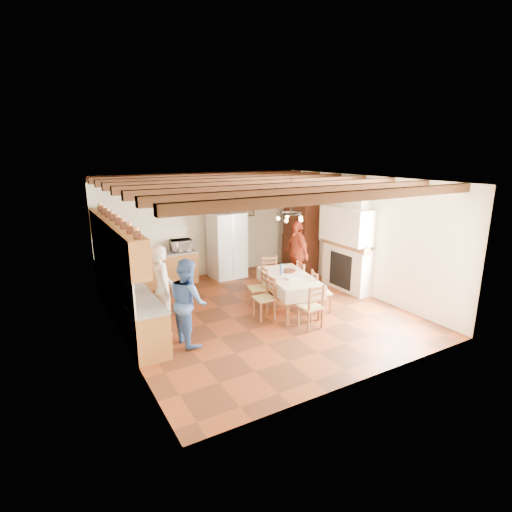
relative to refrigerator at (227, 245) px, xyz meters
The scene contains 31 objects.
floor 2.98m from the refrigerator, 101.24° to the right, with size 6.00×6.50×0.02m, color #4E2614.
ceiling 3.50m from the refrigerator, 101.24° to the right, with size 6.00×6.50×0.02m, color beige.
wall_back 0.92m from the refrigerator, 138.15° to the left, with size 6.00×0.02×3.00m, color #EDE7CA.
wall_front 6.08m from the refrigerator, 95.21° to the right, with size 6.00×0.02×3.00m, color #EDE7CA.
wall_left 4.54m from the refrigerator, 142.14° to the right, with size 0.02×6.50×3.00m, color #EDE7CA.
wall_right 3.74m from the refrigerator, 48.36° to the right, with size 0.02×6.50×3.00m, color #EDE7CA.
ceiling_beams 3.44m from the refrigerator, 101.24° to the right, with size 6.00×6.30×0.16m, color #3C1E12, non-canonical shape.
lower_cabinets_left 3.71m from the refrigerator, 152.15° to the right, with size 0.60×4.30×0.86m, color brown.
lower_cabinets_back 2.17m from the refrigerator, behind, with size 2.30×0.60×0.86m, color brown.
countertop_left 3.68m from the refrigerator, 152.15° to the right, with size 0.62×4.30×0.04m, color slate.
countertop_back 2.11m from the refrigerator, behind, with size 2.34×0.62×0.04m, color slate.
backsplash_left 3.94m from the refrigerator, 154.09° to the right, with size 0.03×4.30×0.60m, color white.
backsplash_back 2.17m from the refrigerator, 167.45° to the left, with size 2.30×0.03×0.60m, color white.
upper_cabinets 3.89m from the refrigerator, 153.03° to the right, with size 0.35×4.20×0.70m, color brown.
fireplace 3.39m from the refrigerator, 49.79° to the right, with size 0.56×1.60×2.80m, color beige, non-canonical shape.
wall_picture 1.43m from the refrigerator, 24.83° to the left, with size 0.34×0.03×0.42m, color black.
refrigerator is the anchor object (origin of this frame).
hutch 2.28m from the refrigerator, 13.90° to the right, with size 0.55×1.30×2.37m, color #361A0E, non-canonical shape.
dining_table 2.94m from the refrigerator, 86.77° to the right, with size 1.29×2.00×0.81m.
chandelier 3.21m from the refrigerator, 86.77° to the right, with size 0.47×0.47×0.03m, color black.
chair_left_near 3.20m from the refrigerator, 101.20° to the right, with size 0.42×0.40×0.96m, color brown, non-canonical shape.
chair_left_far 2.54m from the refrigerator, 99.39° to the right, with size 0.42×0.40×0.96m, color brown, non-canonical shape.
chair_right_near 3.53m from the refrigerator, 78.13° to the right, with size 0.42×0.40×0.96m, color brown, non-canonical shape.
chair_right_far 2.80m from the refrigerator, 70.93° to the right, with size 0.42×0.40×0.96m, color brown, non-canonical shape.
chair_end_near 4.02m from the refrigerator, 90.31° to the right, with size 0.42×0.40×0.96m, color brown, non-canonical shape.
chair_end_far 1.94m from the refrigerator, 79.51° to the right, with size 0.42×0.40×0.96m, color brown, non-canonical shape.
person_man 3.83m from the refrigerator, 135.38° to the right, with size 0.67×0.44×1.82m, color silver.
person_woman_blue 4.17m from the refrigerator, 126.08° to the right, with size 0.81×0.63×1.67m, color #3D63A9.
person_woman_red 2.09m from the refrigerator, 51.59° to the right, with size 1.05×0.44×1.79m, color #B53E23.
microwave 1.33m from the refrigerator, behind, with size 0.57×0.38×0.31m, color silver.
fridge_vase 1.10m from the refrigerator, ahead, with size 0.28×0.28×0.30m, color #361A0E.
Camera 1 is at (-4.30, -7.35, 3.61)m, focal length 28.00 mm.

